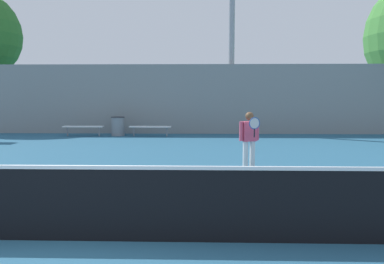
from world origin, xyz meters
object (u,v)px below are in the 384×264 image
Objects in this scene: trash_bin at (118,126)px; bench_courtside_far at (150,127)px; light_pole_far_right at (232,1)px; bench_courtside_near at (83,127)px; tennis_net at (66,203)px; tennis_player at (249,137)px.

bench_courtside_far is at bearing -7.92° from trash_bin.
light_pole_far_right reaches higher than trash_bin.
bench_courtside_near is at bearing -172.20° from trash_bin.
tennis_net is 12.99m from bench_courtside_near.
tennis_net reaches higher than trash_bin.
bench_courtside_near is (-6.85, 7.51, -0.44)m from tennis_player.
bench_courtside_far is at bearing -154.18° from light_pole_far_right.
bench_courtside_far is 0.16× the size of light_pole_far_right.
light_pole_far_right is 13.28× the size of trash_bin.
tennis_player is 0.13× the size of light_pole_far_right.
tennis_player is 1.69× the size of trash_bin.
tennis_net is at bearing -87.29° from bench_courtside_far.
bench_courtside_near is at bearing -165.05° from light_pole_far_right.
light_pole_far_right is (3.31, 14.32, 6.05)m from tennis_net.
tennis_net is at bearing -103.02° from light_pole_far_right.
trash_bin is at bearing 99.69° from tennis_net.
trash_bin is (-2.16, 12.65, -0.08)m from tennis_net.
light_pole_far_right is at bearing 76.98° from tennis_net.
trash_bin is (-1.57, 0.22, 0.02)m from bench_courtside_far.
light_pole_far_right is at bearing 14.95° from bench_courtside_near.
bench_courtside_far is 2.15× the size of trash_bin.
light_pole_far_right is 8.39m from trash_bin.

